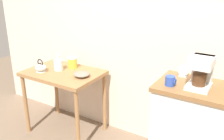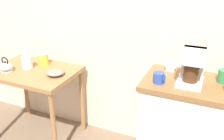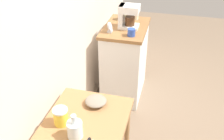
# 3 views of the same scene
# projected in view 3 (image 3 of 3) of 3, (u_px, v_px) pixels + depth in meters

# --- Properties ---
(ground_plane) EXTENTS (8.00, 8.00, 0.00)m
(ground_plane) POSITION_uv_depth(u_px,v_px,m) (114.00, 135.00, 2.80)
(ground_plane) COLOR #7A6651
(back_wall) EXTENTS (4.40, 0.10, 2.80)m
(back_wall) POSITION_uv_depth(u_px,v_px,m) (65.00, 2.00, 2.23)
(back_wall) COLOR beige
(back_wall) RESTS_ON ground_plane
(wooden_table) EXTENTS (0.85, 0.60, 0.77)m
(wooden_table) POSITION_uv_depth(u_px,v_px,m) (82.00, 139.00, 1.87)
(wooden_table) COLOR #9E7044
(wooden_table) RESTS_ON ground_plane
(kitchen_counter) EXTENTS (0.73, 0.49, 0.93)m
(kitchen_counter) POSITION_uv_depth(u_px,v_px,m) (125.00, 61.00, 3.21)
(kitchen_counter) COLOR white
(kitchen_counter) RESTS_ON ground_plane
(bowl_stoneware) EXTENTS (0.17, 0.17, 0.05)m
(bowl_stoneware) POSITION_uv_depth(u_px,v_px,m) (96.00, 101.00, 2.02)
(bowl_stoneware) COLOR gray
(bowl_stoneware) RESTS_ON wooden_table
(glass_carafe_vase) EXTENTS (0.11, 0.11, 0.19)m
(glass_carafe_vase) POSITION_uv_depth(u_px,v_px,m) (75.00, 129.00, 1.72)
(glass_carafe_vase) COLOR silver
(glass_carafe_vase) RESTS_ON wooden_table
(canister_enamel) EXTENTS (0.11, 0.11, 0.13)m
(canister_enamel) POSITION_uv_depth(u_px,v_px,m) (61.00, 116.00, 1.82)
(canister_enamel) COLOR gold
(canister_enamel) RESTS_ON wooden_table
(coffee_maker) EXTENTS (0.18, 0.22, 0.26)m
(coffee_maker) POSITION_uv_depth(u_px,v_px,m) (127.00, 15.00, 2.87)
(coffee_maker) COLOR white
(coffee_maker) RESTS_ON kitchen_counter
(mug_blue) EXTENTS (0.09, 0.08, 0.08)m
(mug_blue) POSITION_uv_depth(u_px,v_px,m) (131.00, 32.00, 2.73)
(mug_blue) COLOR #2D4CAD
(mug_blue) RESTS_ON kitchen_counter
(mug_small_cream) EXTENTS (0.08, 0.07, 0.09)m
(mug_small_cream) POSITION_uv_depth(u_px,v_px,m) (136.00, 16.00, 3.14)
(mug_small_cream) COLOR beige
(mug_small_cream) RESTS_ON kitchen_counter
(mug_tall_green) EXTENTS (0.09, 0.09, 0.10)m
(mug_tall_green) POSITION_uv_depth(u_px,v_px,m) (122.00, 16.00, 3.13)
(mug_tall_green) COLOR #338C4C
(mug_tall_green) RESTS_ON kitchen_counter
(table_clock) EXTENTS (0.10, 0.05, 0.12)m
(table_clock) POSITION_uv_depth(u_px,v_px,m) (110.00, 28.00, 2.81)
(table_clock) COLOR #B2B5BA
(table_clock) RESTS_ON kitchen_counter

